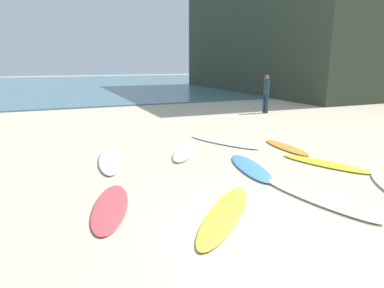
{
  "coord_description": "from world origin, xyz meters",
  "views": [
    {
      "loc": [
        -2.99,
        -3.77,
        2.46
      ],
      "look_at": [
        0.41,
        4.3,
        0.3
      ],
      "focal_mm": 31.41,
      "sensor_mm": 36.0,
      "label": 1
    }
  ],
  "objects_px": {
    "surfboard_3": "(110,207)",
    "surfboard_9": "(324,163)",
    "surfboard_7": "(223,142)",
    "beachgoer_near": "(266,92)",
    "surfboard_5": "(286,147)",
    "surfboard_6": "(110,160)",
    "surfboard_0": "(185,151)",
    "surfboard_1": "(225,213)",
    "surfboard_8": "(316,198)",
    "surfboard_4": "(250,167)"
  },
  "relations": [
    {
      "from": "beachgoer_near",
      "to": "surfboard_4",
      "type": "bearing_deg",
      "value": -37.81
    },
    {
      "from": "surfboard_1",
      "to": "surfboard_3",
      "type": "bearing_deg",
      "value": -167.79
    },
    {
      "from": "surfboard_9",
      "to": "beachgoer_near",
      "type": "bearing_deg",
      "value": 42.54
    },
    {
      "from": "surfboard_0",
      "to": "surfboard_4",
      "type": "xyz_separation_m",
      "value": [
        0.87,
        -1.94,
        -0.0
      ]
    },
    {
      "from": "surfboard_5",
      "to": "surfboard_7",
      "type": "bearing_deg",
      "value": -40.16
    },
    {
      "from": "surfboard_3",
      "to": "surfboard_7",
      "type": "height_order",
      "value": "surfboard_7"
    },
    {
      "from": "surfboard_4",
      "to": "surfboard_7",
      "type": "bearing_deg",
      "value": -92.17
    },
    {
      "from": "surfboard_0",
      "to": "surfboard_1",
      "type": "relative_size",
      "value": 0.88
    },
    {
      "from": "surfboard_9",
      "to": "surfboard_6",
      "type": "bearing_deg",
      "value": 131.91
    },
    {
      "from": "surfboard_1",
      "to": "surfboard_4",
      "type": "relative_size",
      "value": 1.14
    },
    {
      "from": "surfboard_0",
      "to": "surfboard_8",
      "type": "bearing_deg",
      "value": -44.37
    },
    {
      "from": "surfboard_5",
      "to": "beachgoer_near",
      "type": "height_order",
      "value": "beachgoer_near"
    },
    {
      "from": "surfboard_3",
      "to": "surfboard_8",
      "type": "relative_size",
      "value": 0.84
    },
    {
      "from": "surfboard_8",
      "to": "surfboard_9",
      "type": "xyz_separation_m",
      "value": [
        1.73,
        1.59,
        -0.01
      ]
    },
    {
      "from": "surfboard_5",
      "to": "surfboard_9",
      "type": "bearing_deg",
      "value": 87.39
    },
    {
      "from": "surfboard_5",
      "to": "beachgoer_near",
      "type": "relative_size",
      "value": 1.07
    },
    {
      "from": "surfboard_1",
      "to": "surfboard_5",
      "type": "bearing_deg",
      "value": 83.35
    },
    {
      "from": "surfboard_7",
      "to": "surfboard_9",
      "type": "xyz_separation_m",
      "value": [
        1.23,
        -2.94,
        -0.0
      ]
    },
    {
      "from": "surfboard_5",
      "to": "surfboard_7",
      "type": "relative_size",
      "value": 0.76
    },
    {
      "from": "surfboard_3",
      "to": "surfboard_9",
      "type": "distance_m",
      "value": 5.29
    },
    {
      "from": "surfboard_3",
      "to": "surfboard_4",
      "type": "height_order",
      "value": "surfboard_4"
    },
    {
      "from": "beachgoer_near",
      "to": "surfboard_8",
      "type": "bearing_deg",
      "value": -30.78
    },
    {
      "from": "surfboard_5",
      "to": "surfboard_9",
      "type": "relative_size",
      "value": 0.89
    },
    {
      "from": "surfboard_3",
      "to": "beachgoer_near",
      "type": "distance_m",
      "value": 12.11
    },
    {
      "from": "surfboard_5",
      "to": "surfboard_9",
      "type": "xyz_separation_m",
      "value": [
        -0.15,
        -1.65,
        -0.0
      ]
    },
    {
      "from": "surfboard_1",
      "to": "surfboard_8",
      "type": "distance_m",
      "value": 1.84
    },
    {
      "from": "surfboard_4",
      "to": "surfboard_7",
      "type": "xyz_separation_m",
      "value": [
        0.62,
        2.52,
        -0.01
      ]
    },
    {
      "from": "surfboard_5",
      "to": "surfboard_7",
      "type": "distance_m",
      "value": 1.89
    },
    {
      "from": "surfboard_6",
      "to": "surfboard_0",
      "type": "bearing_deg",
      "value": 10.13
    },
    {
      "from": "surfboard_0",
      "to": "surfboard_4",
      "type": "relative_size",
      "value": 1.0
    },
    {
      "from": "surfboard_1",
      "to": "surfboard_8",
      "type": "height_order",
      "value": "surfboard_8"
    },
    {
      "from": "surfboard_4",
      "to": "surfboard_7",
      "type": "distance_m",
      "value": 2.59
    },
    {
      "from": "surfboard_0",
      "to": "surfboard_3",
      "type": "bearing_deg",
      "value": -99.88
    },
    {
      "from": "surfboard_1",
      "to": "surfboard_4",
      "type": "distance_m",
      "value": 2.59
    },
    {
      "from": "surfboard_6",
      "to": "surfboard_9",
      "type": "xyz_separation_m",
      "value": [
        4.79,
        -2.32,
        -0.01
      ]
    },
    {
      "from": "surfboard_6",
      "to": "surfboard_5",
      "type": "bearing_deg",
      "value": 1.17
    },
    {
      "from": "surfboard_0",
      "to": "surfboard_9",
      "type": "height_order",
      "value": "surfboard_0"
    },
    {
      "from": "surfboard_3",
      "to": "surfboard_9",
      "type": "height_order",
      "value": "surfboard_9"
    },
    {
      "from": "surfboard_7",
      "to": "beachgoer_near",
      "type": "bearing_deg",
      "value": 19.56
    },
    {
      "from": "beachgoer_near",
      "to": "surfboard_6",
      "type": "bearing_deg",
      "value": -58.33
    },
    {
      "from": "surfboard_6",
      "to": "surfboard_7",
      "type": "height_order",
      "value": "surfboard_6"
    },
    {
      "from": "surfboard_9",
      "to": "beachgoer_near",
      "type": "height_order",
      "value": "beachgoer_near"
    },
    {
      "from": "surfboard_8",
      "to": "surfboard_1",
      "type": "bearing_deg",
      "value": 166.81
    },
    {
      "from": "surfboard_0",
      "to": "surfboard_9",
      "type": "bearing_deg",
      "value": -9.42
    },
    {
      "from": "surfboard_4",
      "to": "surfboard_6",
      "type": "distance_m",
      "value": 3.5
    },
    {
      "from": "surfboard_6",
      "to": "surfboard_3",
      "type": "bearing_deg",
      "value": -90.58
    },
    {
      "from": "surfboard_4",
      "to": "beachgoer_near",
      "type": "distance_m",
      "value": 9.13
    },
    {
      "from": "surfboard_5",
      "to": "surfboard_3",
      "type": "bearing_deg",
      "value": 24.5
    },
    {
      "from": "surfboard_5",
      "to": "surfboard_8",
      "type": "height_order",
      "value": "surfboard_8"
    },
    {
      "from": "surfboard_0",
      "to": "beachgoer_near",
      "type": "bearing_deg",
      "value": 71.53
    }
  ]
}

